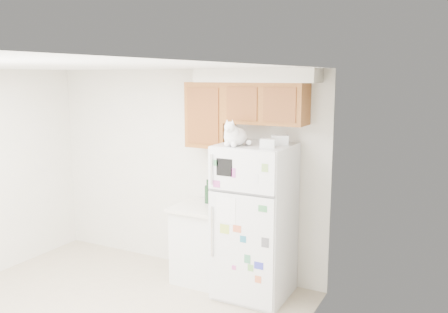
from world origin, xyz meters
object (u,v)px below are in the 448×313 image
Objects in this scene: cat at (234,136)px; bottle_amber at (216,190)px; bottle_green at (207,191)px; refrigerator at (255,221)px; storage_box_front at (268,143)px; base_counter at (204,243)px; storage_box_back at (280,140)px.

cat reaches higher than bottle_amber.
bottle_green is at bearing 144.72° from cat.
storage_box_front is at bearing -35.69° from refrigerator.
cat is 0.36m from storage_box_front.
refrigerator is 0.99m from cat.
refrigerator reaches higher than base_counter.
storage_box_front is 0.52× the size of bottle_green.
bottle_amber reaches higher than bottle_green.
storage_box_back is at bearing 66.99° from storage_box_front.
storage_box_back is (0.23, 0.11, 0.90)m from refrigerator.
refrigerator is 0.93m from storage_box_front.
bottle_green is 0.10m from bottle_amber.
bottle_amber is at bearing 26.08° from bottle_green.
cat is 2.27× the size of storage_box_back.
storage_box_front is 1.17m from bottle_green.
bottle_green is at bearing 144.31° from storage_box_front.
bottle_amber is (-0.84, 0.12, -0.67)m from storage_box_back.
refrigerator is 9.44× the size of storage_box_back.
base_counter is 1.58m from storage_box_back.
cat reaches higher than storage_box_front.
storage_box_back is at bearing 2.37° from base_counter.
cat is at bearing 173.61° from storage_box_front.
bottle_amber is (-0.61, 0.23, 0.23)m from refrigerator.
refrigerator is 11.33× the size of storage_box_front.
storage_box_back is at bearing -4.77° from bottle_green.
bottle_amber is (0.08, 0.16, 0.62)m from base_counter.
base_counter is at bearing 158.41° from storage_box_back.
refrigerator is at bearing -178.01° from storage_box_back.
cat reaches higher than refrigerator.
cat is (0.54, -0.27, 1.35)m from base_counter.
storage_box_back reaches higher than bottle_amber.
bottle_green is (-0.01, 0.12, 0.60)m from base_counter.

